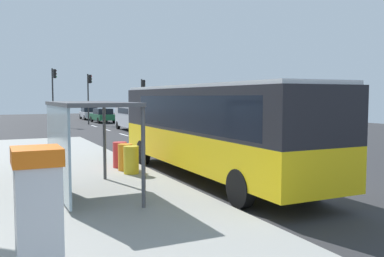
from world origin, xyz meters
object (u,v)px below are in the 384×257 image
white_van (135,114)px  sedan_near (103,115)px  bus_shelter (78,124)px  recycling_bin_red (120,155)px  recycling_bin_yellow (131,160)px  traffic_light_far_side (54,88)px  bus (211,125)px  recycling_bin_orange (125,157)px  traffic_light_median (89,91)px  sedan_far (89,113)px  traffic_light_near_side (143,94)px  ticket_machine (38,214)px

white_van → sedan_near: 11.60m
sedan_near → bus_shelter: (-8.71, -33.64, 1.31)m
recycling_bin_red → bus_shelter: bearing=-119.8°
recycling_bin_yellow → traffic_light_far_side: bearing=87.8°
bus → sedan_near: bus is taller
sedan_near → recycling_bin_orange: (-6.50, -30.47, -0.14)m
sedan_near → traffic_light_median: bearing=-128.9°
bus → recycling_bin_red: size_ratio=11.59×
white_van → recycling_bin_red: white_van is taller
recycling_bin_yellow → traffic_light_far_side: size_ratio=0.17×
sedan_far → sedan_near: bearing=-90.0°
white_van → traffic_light_near_side: (3.30, 7.63, 1.73)m
sedan_near → recycling_bin_orange: sedan_near is taller
bus → recycling_bin_orange: size_ratio=11.59×
recycling_bin_orange → recycling_bin_red: 0.70m
traffic_light_near_side → traffic_light_far_side: 8.66m
ticket_machine → white_van: bearing=69.6°
sedan_near → recycling_bin_yellow: sedan_near is taller
white_van → traffic_light_median: 9.62m
traffic_light_near_side → ticket_machine: bearing=-111.1°
traffic_light_near_side → sedan_far: bearing=106.5°
recycling_bin_orange → sedan_near: bearing=78.0°
ticket_machine → bus_shelter: bus_shelter is taller
sedan_near → traffic_light_near_side: traffic_light_near_side is taller
sedan_near → bus_shelter: bearing=-104.5°
white_van → sedan_far: size_ratio=1.18×
traffic_light_median → bus_shelter: 32.05m
white_van → bus_shelter: bearing=-111.3°
bus_shelter → traffic_light_far_side: bearing=83.8°
sedan_far → recycling_bin_orange: 37.90m
recycling_bin_red → bus_shelter: bus_shelter is taller
traffic_light_near_side → traffic_light_far_side: (-8.61, 0.80, 0.54)m
traffic_light_far_side → traffic_light_median: 3.60m
sedan_near → ticket_machine: ticket_machine is taller
recycling_bin_yellow → recycling_bin_red: 1.40m
traffic_light_median → white_van: bearing=-79.0°
white_van → bus_shelter: 23.69m
recycling_bin_orange → traffic_light_median: size_ratio=0.19×
sedan_near → traffic_light_far_side: 6.87m
recycling_bin_orange → sedan_far: bearing=80.1°
bus → recycling_bin_orange: 3.31m
bus → bus_shelter: bearing=-164.0°
white_van → sedan_far: 18.46m
sedan_far → bus_shelter: (-8.71, -40.51, 1.31)m
recycling_bin_yellow → ticket_machine: bearing=-116.0°
white_van → traffic_light_far_side: 10.21m
ticket_machine → recycling_bin_orange: (3.71, 8.29, -0.52)m
ticket_machine → traffic_light_near_side: bearing=68.9°
recycling_bin_yellow → traffic_light_near_side: 29.00m
recycling_bin_orange → bus_shelter: bus_shelter is taller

